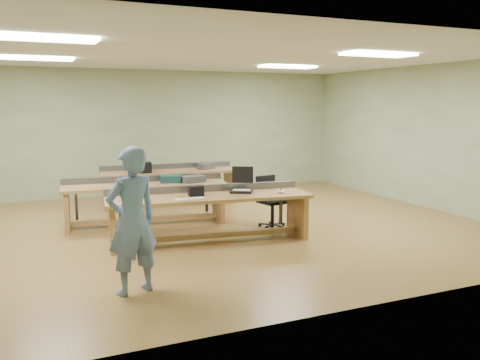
{
  "coord_description": "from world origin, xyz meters",
  "views": [
    {
      "loc": [
        -2.9,
        -8.27,
        2.18
      ],
      "look_at": [
        0.46,
        -0.6,
        0.93
      ],
      "focal_mm": 38.0,
      "sensor_mm": 36.0,
      "label": 1
    }
  ],
  "objects_px": {
    "workbench_back": "(170,179)",
    "drinks_can": "(140,182)",
    "workbench_mid": "(145,194)",
    "task_chair": "(271,208)",
    "laptop_base": "(241,191)",
    "parts_bin_grey": "(193,179)",
    "camera_bag": "(196,191)",
    "parts_bin_teal": "(171,179)",
    "person": "(132,221)",
    "mug": "(137,182)",
    "workbench_front": "(209,206)"
  },
  "relations": [
    {
      "from": "camera_bag",
      "to": "parts_bin_teal",
      "type": "distance_m",
      "value": 1.51
    },
    {
      "from": "workbench_mid",
      "to": "workbench_back",
      "type": "bearing_deg",
      "value": 67.64
    },
    {
      "from": "workbench_front",
      "to": "parts_bin_teal",
      "type": "bearing_deg",
      "value": 104.22
    },
    {
      "from": "workbench_mid",
      "to": "camera_bag",
      "type": "bearing_deg",
      "value": -66.27
    },
    {
      "from": "person",
      "to": "camera_bag",
      "type": "bearing_deg",
      "value": -144.63
    },
    {
      "from": "workbench_back",
      "to": "person",
      "type": "distance_m",
      "value": 5.32
    },
    {
      "from": "parts_bin_grey",
      "to": "laptop_base",
      "type": "bearing_deg",
      "value": -74.82
    },
    {
      "from": "workbench_front",
      "to": "camera_bag",
      "type": "distance_m",
      "value": 0.34
    },
    {
      "from": "person",
      "to": "task_chair",
      "type": "xyz_separation_m",
      "value": [
        2.93,
        2.24,
        -0.53
      ]
    },
    {
      "from": "workbench_mid",
      "to": "drinks_can",
      "type": "relative_size",
      "value": 24.57
    },
    {
      "from": "workbench_mid",
      "to": "workbench_back",
      "type": "xyz_separation_m",
      "value": [
        0.93,
        1.67,
        0.0
      ]
    },
    {
      "from": "workbench_back",
      "to": "drinks_can",
      "type": "distance_m",
      "value": 2.04
    },
    {
      "from": "laptop_base",
      "to": "mug",
      "type": "relative_size",
      "value": 2.66
    },
    {
      "from": "workbench_front",
      "to": "drinks_can",
      "type": "relative_size",
      "value": 27.16
    },
    {
      "from": "camera_bag",
      "to": "parts_bin_grey",
      "type": "height_order",
      "value": "camera_bag"
    },
    {
      "from": "workbench_front",
      "to": "workbench_back",
      "type": "height_order",
      "value": "same"
    },
    {
      "from": "task_chair",
      "to": "mug",
      "type": "xyz_separation_m",
      "value": [
        -2.17,
        1.02,
        0.47
      ]
    },
    {
      "from": "camera_bag",
      "to": "task_chair",
      "type": "bearing_deg",
      "value": 21.8
    },
    {
      "from": "laptop_base",
      "to": "task_chair",
      "type": "height_order",
      "value": "task_chair"
    },
    {
      "from": "workbench_mid",
      "to": "camera_bag",
      "type": "relative_size",
      "value": 12.81
    },
    {
      "from": "drinks_can",
      "to": "workbench_back",
      "type": "bearing_deg",
      "value": 59.13
    },
    {
      "from": "mug",
      "to": "parts_bin_grey",
      "type": "bearing_deg",
      "value": -5.04
    },
    {
      "from": "workbench_front",
      "to": "task_chair",
      "type": "relative_size",
      "value": 3.63
    },
    {
      "from": "workbench_mid",
      "to": "task_chair",
      "type": "distance_m",
      "value": 2.29
    },
    {
      "from": "task_chair",
      "to": "parts_bin_grey",
      "type": "distance_m",
      "value": 1.56
    },
    {
      "from": "workbench_back",
      "to": "drinks_can",
      "type": "relative_size",
      "value": 24.61
    },
    {
      "from": "person",
      "to": "parts_bin_teal",
      "type": "distance_m",
      "value": 3.6
    },
    {
      "from": "drinks_can",
      "to": "parts_bin_grey",
      "type": "bearing_deg",
      "value": -3.61
    },
    {
      "from": "task_chair",
      "to": "mug",
      "type": "bearing_deg",
      "value": 142.4
    },
    {
      "from": "workbench_mid",
      "to": "parts_bin_grey",
      "type": "xyz_separation_m",
      "value": [
        0.86,
        -0.13,
        0.25
      ]
    },
    {
      "from": "laptop_base",
      "to": "mug",
      "type": "height_order",
      "value": "mug"
    },
    {
      "from": "task_chair",
      "to": "laptop_base",
      "type": "bearing_deg",
      "value": -161.98
    },
    {
      "from": "laptop_base",
      "to": "camera_bag",
      "type": "height_order",
      "value": "camera_bag"
    },
    {
      "from": "workbench_back",
      "to": "drinks_can",
      "type": "height_order",
      "value": "drinks_can"
    },
    {
      "from": "workbench_front",
      "to": "camera_bag",
      "type": "bearing_deg",
      "value": -176.65
    },
    {
      "from": "person",
      "to": "parts_bin_grey",
      "type": "height_order",
      "value": "person"
    },
    {
      "from": "workbench_front",
      "to": "person",
      "type": "xyz_separation_m",
      "value": [
        -1.59,
        -1.78,
        0.29
      ]
    },
    {
      "from": "laptop_base",
      "to": "parts_bin_teal",
      "type": "height_order",
      "value": "parts_bin_teal"
    },
    {
      "from": "workbench_mid",
      "to": "camera_bag",
      "type": "xyz_separation_m",
      "value": [
        0.46,
        -1.51,
        0.27
      ]
    },
    {
      "from": "person",
      "to": "parts_bin_teal",
      "type": "relative_size",
      "value": 4.65
    },
    {
      "from": "workbench_mid",
      "to": "task_chair",
      "type": "relative_size",
      "value": 3.28
    },
    {
      "from": "task_chair",
      "to": "parts_bin_grey",
      "type": "bearing_deg",
      "value": 128.56
    },
    {
      "from": "workbench_mid",
      "to": "mug",
      "type": "relative_size",
      "value": 22.68
    },
    {
      "from": "parts_bin_grey",
      "to": "mug",
      "type": "height_order",
      "value": "parts_bin_grey"
    },
    {
      "from": "workbench_mid",
      "to": "task_chair",
      "type": "height_order",
      "value": "task_chair"
    },
    {
      "from": "parts_bin_teal",
      "to": "workbench_mid",
      "type": "bearing_deg",
      "value": -179.26
    },
    {
      "from": "workbench_front",
      "to": "drinks_can",
      "type": "height_order",
      "value": "drinks_can"
    },
    {
      "from": "workbench_mid",
      "to": "camera_bag",
      "type": "distance_m",
      "value": 1.6
    },
    {
      "from": "parts_bin_teal",
      "to": "mug",
      "type": "xyz_separation_m",
      "value": [
        -0.65,
        -0.05,
        -0.01
      ]
    },
    {
      "from": "person",
      "to": "mug",
      "type": "distance_m",
      "value": 3.35
    }
  ]
}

